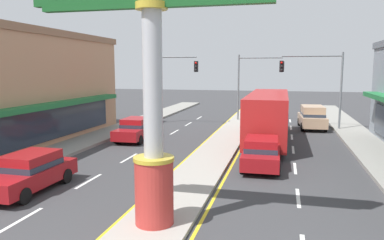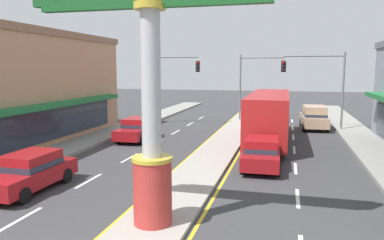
# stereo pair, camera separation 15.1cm
# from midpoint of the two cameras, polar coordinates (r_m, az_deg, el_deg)

# --- Properties ---
(median_strip) EXTENTS (2.27, 52.00, 0.14)m
(median_strip) POSITION_cam_midpoint_polar(r_m,az_deg,el_deg) (23.88, 4.84, -3.85)
(median_strip) COLOR #A39E93
(median_strip) RESTS_ON ground
(sidewalk_left) EXTENTS (2.56, 60.00, 0.18)m
(sidewalk_left) POSITION_cam_midpoint_polar(r_m,az_deg,el_deg) (25.15, -16.72, -3.52)
(sidewalk_left) COLOR gray
(sidewalk_left) RESTS_ON ground
(lane_markings) EXTENTS (9.01, 52.00, 0.01)m
(lane_markings) POSITION_cam_midpoint_polar(r_m,az_deg,el_deg) (22.59, 4.26, -4.69)
(lane_markings) COLOR silver
(lane_markings) RESTS_ON ground
(district_sign) EXTENTS (7.60, 1.25, 8.11)m
(district_sign) POSITION_cam_midpoint_polar(r_m,az_deg,el_deg) (11.10, -5.92, 5.63)
(district_sign) COLOR #B7332D
(district_sign) RESTS_ON median_strip
(traffic_light_left_side) EXTENTS (4.86, 0.46, 6.20)m
(traffic_light_left_side) POSITION_cam_midpoint_polar(r_m,az_deg,el_deg) (32.70, -3.84, 6.68)
(traffic_light_left_side) COLOR slate
(traffic_light_left_side) RESTS_ON ground
(traffic_light_right_side) EXTENTS (4.86, 0.46, 6.20)m
(traffic_light_right_side) POSITION_cam_midpoint_polar(r_m,az_deg,el_deg) (31.32, 19.13, 6.22)
(traffic_light_right_side) COLOR slate
(traffic_light_right_side) RESTS_ON ground
(traffic_light_median_far) EXTENTS (4.20, 0.46, 6.20)m
(traffic_light_median_far) POSITION_cam_midpoint_polar(r_m,az_deg,el_deg) (35.06, 9.97, 6.57)
(traffic_light_median_far) COLOR slate
(traffic_light_median_far) RESTS_ON ground
(bus_near_right_lane) EXTENTS (2.62, 11.21, 3.26)m
(bus_near_right_lane) POSITION_cam_midpoint_polar(r_m,az_deg,el_deg) (25.67, 11.93, 0.89)
(bus_near_right_lane) COLOR #B21E1E
(bus_near_right_lane) RESTS_ON ground
(suv_far_right_lane) EXTENTS (2.15, 4.69, 1.90)m
(suv_far_right_lane) POSITION_cam_midpoint_polar(r_m,az_deg,el_deg) (32.07, 18.29, 0.43)
(suv_far_right_lane) COLOR tan
(suv_far_right_lane) RESTS_ON ground
(sedan_near_left_lane) EXTENTS (1.89, 4.33, 1.53)m
(sedan_near_left_lane) POSITION_cam_midpoint_polar(r_m,az_deg,el_deg) (18.85, 10.86, -4.89)
(sedan_near_left_lane) COLOR maroon
(sedan_near_left_lane) RESTS_ON ground
(sedan_mid_left_lane) EXTENTS (1.88, 4.32, 1.53)m
(sedan_mid_left_lane) POSITION_cam_midpoint_polar(r_m,az_deg,el_deg) (16.53, -23.35, -7.21)
(sedan_mid_left_lane) COLOR maroon
(sedan_mid_left_lane) RESTS_ON ground
(sedan_far_left_oncoming) EXTENTS (1.92, 4.34, 1.53)m
(sedan_far_left_oncoming) POSITION_cam_midpoint_polar(r_m,az_deg,el_deg) (25.99, -8.27, -1.34)
(sedan_far_left_oncoming) COLOR maroon
(sedan_far_left_oncoming) RESTS_ON ground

